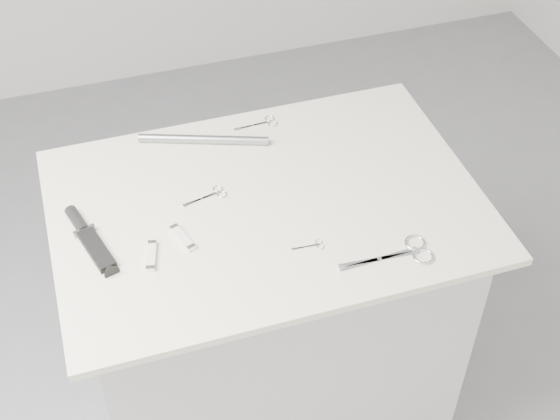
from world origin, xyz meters
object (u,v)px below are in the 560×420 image
object	(u,v)px
plinth	(269,326)
pocket_knife_b	(183,238)
embroidery_scissors_a	(211,195)
tiny_scissors	(312,246)
sheathed_knife	(88,236)
metal_rail	(204,139)
embroidery_scissors_b	(263,123)
large_shears	(405,253)
pocket_knife_a	(152,256)

from	to	relation	value
plinth	pocket_knife_b	world-z (taller)	pocket_knife_b
embroidery_scissors_a	tiny_scissors	world-z (taller)	same
sheathed_knife	metal_rail	distance (m)	0.41
embroidery_scissors_b	pocket_knife_b	world-z (taller)	pocket_knife_b
plinth	pocket_knife_b	size ratio (longest dim) A/B	10.19
embroidery_scissors_b	metal_rail	distance (m)	0.17
large_shears	tiny_scissors	distance (m)	0.20
embroidery_scissors_a	tiny_scissors	size ratio (longest dim) A/B	1.51
embroidery_scissors_a	metal_rail	world-z (taller)	metal_rail
plinth	tiny_scissors	distance (m)	0.50
metal_rail	tiny_scissors	bearing A→B (deg)	-71.55
large_shears	sheathed_knife	bearing A→B (deg)	159.39
pocket_knife_a	large_shears	bearing A→B (deg)	-92.31
embroidery_scissors_b	pocket_knife_a	xyz separation A→B (m)	(-0.37, -0.38, 0.00)
metal_rail	plinth	bearing A→B (deg)	-71.09
pocket_knife_b	plinth	bearing A→B (deg)	-91.15
plinth	embroidery_scissors_a	distance (m)	0.49
embroidery_scissors_a	pocket_knife_a	distance (m)	0.23
tiny_scissors	large_shears	bearing A→B (deg)	-20.61
sheathed_knife	pocket_knife_a	xyz separation A→B (m)	(0.12, -0.10, -0.00)
tiny_scissors	pocket_knife_b	xyz separation A→B (m)	(-0.27, 0.11, 0.00)
large_shears	sheathed_knife	distance (m)	0.70
tiny_scissors	metal_rail	bearing A→B (deg)	111.82
pocket_knife_b	embroidery_scissors_a	bearing A→B (deg)	-55.50
sheathed_knife	plinth	bearing A→B (deg)	-106.30
tiny_scissors	metal_rail	size ratio (longest dim) A/B	0.22
tiny_scissors	sheathed_knife	distance (m)	0.50
large_shears	embroidery_scissors_a	world-z (taller)	large_shears
plinth	metal_rail	size ratio (longest dim) A/B	2.72
embroidery_scissors_a	plinth	bearing A→B (deg)	-40.01
embroidery_scissors_b	large_shears	bearing A→B (deg)	-76.86
plinth	pocket_knife_b	xyz separation A→B (m)	(-0.21, -0.06, 0.48)
sheathed_knife	pocket_knife_b	xyz separation A→B (m)	(0.20, -0.07, -0.00)
large_shears	pocket_knife_a	world-z (taller)	pocket_knife_a
pocket_knife_b	embroidery_scissors_b	bearing A→B (deg)	-56.85
tiny_scissors	pocket_knife_a	size ratio (longest dim) A/B	0.84
plinth	metal_rail	bearing A→B (deg)	108.91
embroidery_scissors_a	sheathed_knife	distance (m)	0.30
sheathed_knife	pocket_knife_a	distance (m)	0.16
plinth	embroidery_scissors_a	xyz separation A→B (m)	(-0.12, 0.06, 0.47)
large_shears	embroidery_scissors_a	size ratio (longest dim) A/B	1.90
embroidery_scissors_b	metal_rail	xyz separation A→B (m)	(-0.17, -0.03, 0.01)
pocket_knife_a	metal_rail	bearing A→B (deg)	-15.58
sheathed_knife	pocket_knife_a	size ratio (longest dim) A/B	2.49
embroidery_scissors_a	tiny_scissors	bearing A→B (deg)	-66.10
embroidery_scissors_b	metal_rail	size ratio (longest dim) A/B	0.35
embroidery_scissors_a	pocket_knife_b	bearing A→B (deg)	-141.48
tiny_scissors	pocket_knife_a	distance (m)	0.35
large_shears	pocket_knife_b	xyz separation A→B (m)	(-0.45, 0.19, 0.00)
embroidery_scissors_a	metal_rail	bearing A→B (deg)	68.53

